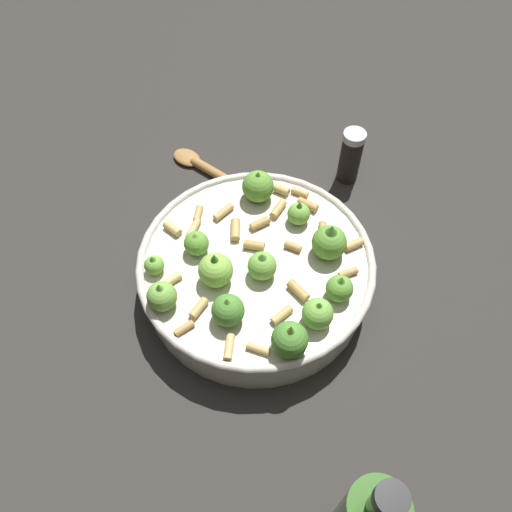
% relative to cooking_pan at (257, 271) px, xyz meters
% --- Properties ---
extents(ground_plane, '(2.40, 2.40, 0.00)m').
position_rel_cooking_pan_xyz_m(ground_plane, '(-0.00, 0.00, -0.04)').
color(ground_plane, '#2D2B28').
extents(cooking_pan, '(0.32, 0.32, 0.12)m').
position_rel_cooking_pan_xyz_m(cooking_pan, '(0.00, 0.00, 0.00)').
color(cooking_pan, beige).
rests_on(cooking_pan, ground).
extents(pepper_shaker, '(0.04, 0.04, 0.10)m').
position_rel_cooking_pan_xyz_m(pepper_shaker, '(0.18, 0.20, 0.01)').
color(pepper_shaker, black).
rests_on(pepper_shaker, ground).
extents(wooden_spoon, '(0.20, 0.20, 0.02)m').
position_rel_cooking_pan_xyz_m(wooden_spoon, '(-0.03, 0.21, -0.03)').
color(wooden_spoon, '#9E703D').
rests_on(wooden_spoon, ground).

